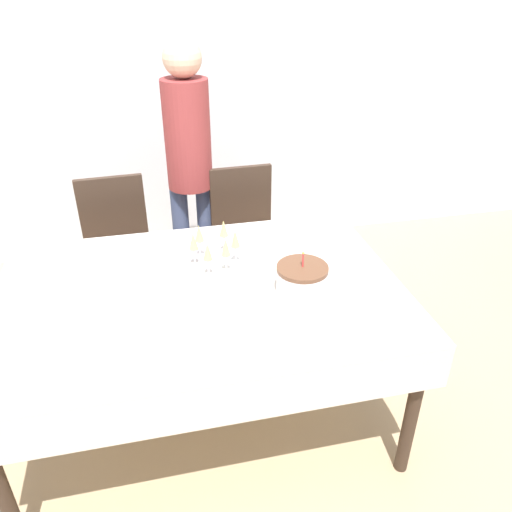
# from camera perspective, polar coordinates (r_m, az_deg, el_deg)

# --- Properties ---
(ground_plane) EXTENTS (12.00, 12.00, 0.00)m
(ground_plane) POSITION_cam_1_polar(r_m,az_deg,el_deg) (2.76, -5.47, -17.21)
(ground_plane) COLOR tan
(wall_back) EXTENTS (8.00, 0.05, 2.70)m
(wall_back) POSITION_cam_1_polar(r_m,az_deg,el_deg) (3.85, -10.67, 19.40)
(wall_back) COLOR silver
(wall_back) RESTS_ON ground_plane
(dining_table) EXTENTS (1.81, 1.22, 0.78)m
(dining_table) POSITION_cam_1_polar(r_m,az_deg,el_deg) (2.32, -6.26, -5.75)
(dining_table) COLOR silver
(dining_table) RESTS_ON ground_plane
(dining_chair_far_left) EXTENTS (0.44, 0.44, 0.95)m
(dining_chair_far_left) POSITION_cam_1_polar(r_m,az_deg,el_deg) (3.19, -15.47, 0.75)
(dining_chair_far_left) COLOR #38281E
(dining_chair_far_left) RESTS_ON ground_plane
(dining_chair_far_right) EXTENTS (0.44, 0.44, 0.95)m
(dining_chair_far_right) POSITION_cam_1_polar(r_m,az_deg,el_deg) (3.24, -1.24, 2.31)
(dining_chair_far_right) COLOR #38281E
(dining_chair_far_right) RESTS_ON ground_plane
(birthday_cake) EXTENTS (0.23, 0.23, 0.21)m
(birthday_cake) POSITION_cam_1_polar(r_m,az_deg,el_deg) (2.18, 5.26, -2.75)
(birthday_cake) COLOR white
(birthday_cake) RESTS_ON dining_table
(champagne_tray) EXTENTS (0.33, 0.33, 0.18)m
(champagne_tray) POSITION_cam_1_polar(r_m,az_deg,el_deg) (2.39, -4.77, 0.65)
(champagne_tray) COLOR silver
(champagne_tray) RESTS_ON dining_table
(plate_stack_main) EXTENTS (0.25, 0.25, 0.06)m
(plate_stack_main) POSITION_cam_1_polar(r_m,az_deg,el_deg) (1.99, -6.35, -7.80)
(plate_stack_main) COLOR white
(plate_stack_main) RESTS_ON dining_table
(cake_knife) EXTENTS (0.30, 0.02, 0.00)m
(cake_knife) POSITION_cam_1_polar(r_m,az_deg,el_deg) (2.12, 9.60, -6.43)
(cake_knife) COLOR silver
(cake_knife) RESTS_ON dining_table
(fork_pile) EXTENTS (0.17, 0.07, 0.02)m
(fork_pile) POSITION_cam_1_polar(r_m,az_deg,el_deg) (2.07, -12.47, -7.44)
(fork_pile) COLOR silver
(fork_pile) RESTS_ON dining_table
(napkin_pile) EXTENTS (0.15, 0.15, 0.01)m
(napkin_pile) POSITION_cam_1_polar(r_m,az_deg,el_deg) (2.23, -12.70, -4.69)
(napkin_pile) COLOR pink
(napkin_pile) RESTS_ON dining_table
(person_standing) EXTENTS (0.28, 0.28, 1.71)m
(person_standing) POSITION_cam_1_polar(r_m,az_deg,el_deg) (3.15, -7.69, 11.42)
(person_standing) COLOR #3F4C72
(person_standing) RESTS_ON ground_plane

